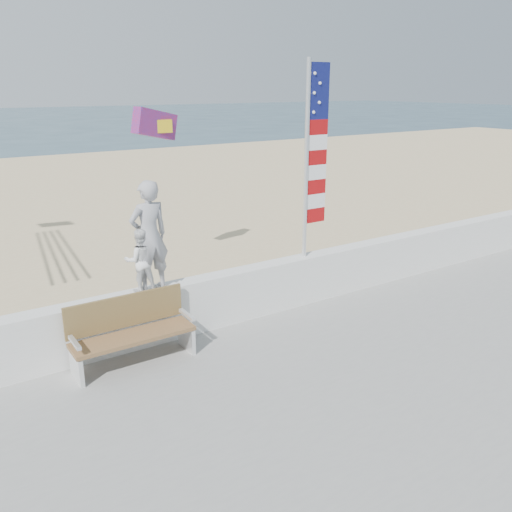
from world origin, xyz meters
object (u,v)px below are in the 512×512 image
object	(u,v)px
bench	(131,330)
flag	(312,152)
child	(140,260)
adult	(149,236)

from	to	relation	value
bench	flag	world-z (taller)	flag
child	bench	xyz separation A→B (m)	(-0.39, -0.45, -0.89)
adult	child	distance (m)	0.40
bench	child	bearing A→B (deg)	49.33
bench	flag	bearing A→B (deg)	6.99
child	flag	size ratio (longest dim) A/B	0.28
child	adult	bearing A→B (deg)	-168.37
child	bench	distance (m)	1.07
child	bench	bearing A→B (deg)	60.96
flag	bench	bearing A→B (deg)	-173.01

